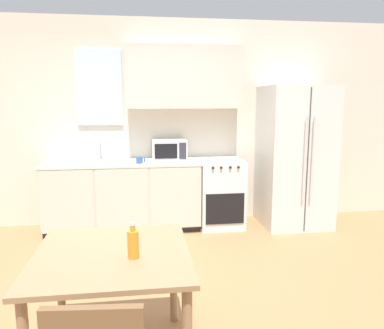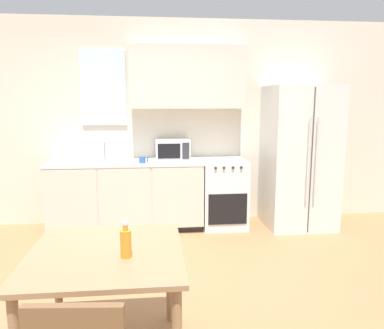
% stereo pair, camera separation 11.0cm
% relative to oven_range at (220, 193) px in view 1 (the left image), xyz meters
% --- Properties ---
extents(ground_plane, '(12.00, 12.00, 0.00)m').
position_rel_oven_range_xyz_m(ground_plane, '(-0.96, -1.80, -0.44)').
color(ground_plane, '#9E7047').
extents(wall_back, '(12.00, 0.38, 2.70)m').
position_rel_oven_range_xyz_m(wall_back, '(-0.88, 0.31, 1.01)').
color(wall_back, beige).
rests_on(wall_back, ground_plane).
extents(kitchen_counter, '(1.96, 0.62, 0.88)m').
position_rel_oven_range_xyz_m(kitchen_counter, '(-1.26, 0.01, 0.00)').
color(kitchen_counter, '#333333').
rests_on(kitchen_counter, ground_plane).
extents(oven_range, '(0.57, 0.64, 0.89)m').
position_rel_oven_range_xyz_m(oven_range, '(0.00, 0.00, 0.00)').
color(oven_range, white).
rests_on(oven_range, ground_plane).
extents(refrigerator, '(0.86, 0.82, 1.83)m').
position_rel_oven_range_xyz_m(refrigerator, '(0.98, -0.08, 0.47)').
color(refrigerator, silver).
rests_on(refrigerator, ground_plane).
extents(kitchen_sink, '(0.58, 0.39, 0.25)m').
position_rel_oven_range_xyz_m(kitchen_sink, '(-1.54, 0.02, 0.46)').
color(kitchen_sink, '#B7BABC').
rests_on(kitchen_sink, kitchen_counter).
extents(microwave, '(0.44, 0.33, 0.26)m').
position_rel_oven_range_xyz_m(microwave, '(-0.66, 0.12, 0.57)').
color(microwave, silver).
rests_on(microwave, kitchen_counter).
extents(coffee_mug, '(0.11, 0.08, 0.08)m').
position_rel_oven_range_xyz_m(coffee_mug, '(-1.04, -0.15, 0.48)').
color(coffee_mug, '#335999').
rests_on(coffee_mug, kitchen_counter).
extents(grocery_bag_0, '(0.24, 0.21, 0.27)m').
position_rel_oven_range_xyz_m(grocery_bag_0, '(-1.99, -0.15, 0.56)').
color(grocery_bag_0, white).
rests_on(grocery_bag_0, kitchen_counter).
extents(dining_table, '(0.93, 0.95, 0.74)m').
position_rel_oven_range_xyz_m(dining_table, '(-1.21, -2.54, 0.19)').
color(dining_table, '#997551').
rests_on(dining_table, ground_plane).
extents(drink_bottle, '(0.07, 0.07, 0.22)m').
position_rel_oven_range_xyz_m(drink_bottle, '(-1.08, -2.63, 0.39)').
color(drink_bottle, orange).
rests_on(drink_bottle, dining_table).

